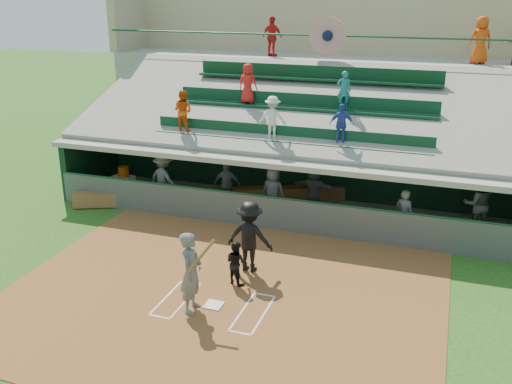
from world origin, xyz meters
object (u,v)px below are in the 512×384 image
(home_plate, at_px, (214,305))
(catcher, at_px, (236,263))
(white_table, at_px, (123,185))
(water_cooler, at_px, (124,172))
(batter_at_plate, at_px, (191,272))

(home_plate, height_order, catcher, catcher)
(white_table, bearing_deg, home_plate, -37.76)
(home_plate, bearing_deg, water_cooler, 135.09)
(water_cooler, bearing_deg, catcher, -38.11)
(batter_at_plate, distance_m, catcher, 1.74)
(home_plate, distance_m, water_cooler, 8.99)
(water_cooler, bearing_deg, white_table, 162.55)
(home_plate, distance_m, batter_at_plate, 1.14)
(batter_at_plate, relative_size, catcher, 1.71)
(white_table, bearing_deg, batter_at_plate, -41.14)
(home_plate, relative_size, batter_at_plate, 0.21)
(batter_at_plate, distance_m, white_table, 9.01)
(home_plate, xyz_separation_m, catcher, (0.10, 1.26, 0.58))
(white_table, bearing_deg, water_cooler, -10.53)
(batter_at_plate, xyz_separation_m, white_table, (-6.01, 6.69, -0.66))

